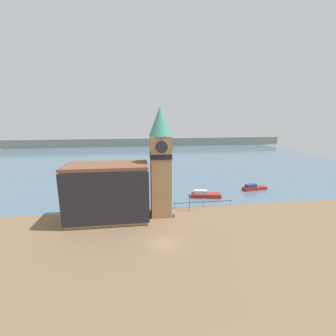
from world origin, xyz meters
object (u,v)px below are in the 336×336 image
at_px(clock_tower, 161,160).
at_px(boat_near, 205,195).
at_px(boat_far, 254,188).
at_px(lamp_post, 189,198).
at_px(pier_building, 108,193).
at_px(mooring_bollard_near, 174,215).

xyz_separation_m(clock_tower, boat_near, (10.78, 7.93, -9.80)).
bearing_deg(boat_near, boat_far, 24.22).
relative_size(clock_tower, boat_near, 2.83).
distance_m(boat_near, lamp_post, 8.96).
bearing_deg(boat_far, clock_tower, -162.98).
xyz_separation_m(pier_building, lamp_post, (14.86, 1.82, -2.34)).
relative_size(boat_near, boat_far, 1.09).
bearing_deg(boat_near, pier_building, -146.11).
bearing_deg(pier_building, boat_far, 19.96).
height_order(boat_far, lamp_post, lamp_post).
height_order(pier_building, boat_far, pier_building).
xyz_separation_m(boat_far, lamp_post, (-18.92, -10.45, 2.11)).
height_order(boat_near, lamp_post, lamp_post).
height_order(pier_building, mooring_bollard_near, pier_building).
height_order(clock_tower, mooring_bollard_near, clock_tower).
relative_size(pier_building, mooring_bollard_near, 21.61).
distance_m(boat_near, boat_far, 14.16).
relative_size(clock_tower, mooring_bollard_near, 30.39).
height_order(clock_tower, pier_building, clock_tower).
relative_size(clock_tower, pier_building, 1.41).
distance_m(clock_tower, lamp_post, 9.58).
xyz_separation_m(clock_tower, lamp_post, (5.59, 0.93, -7.73)).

